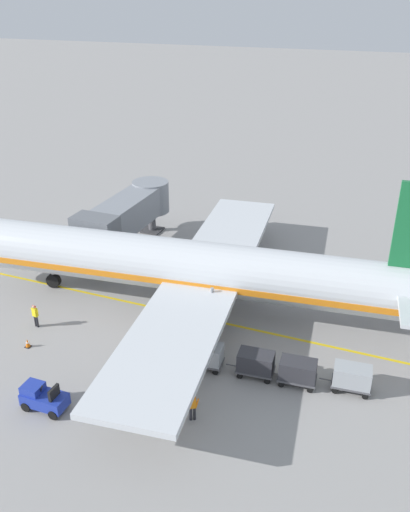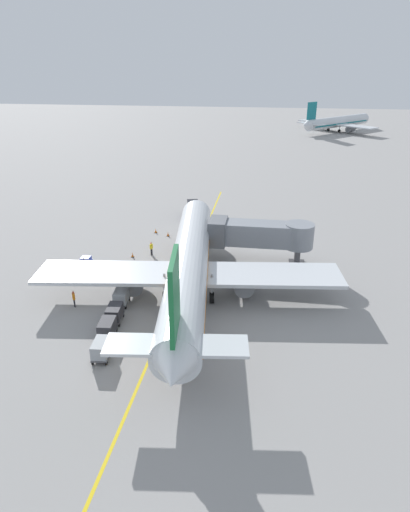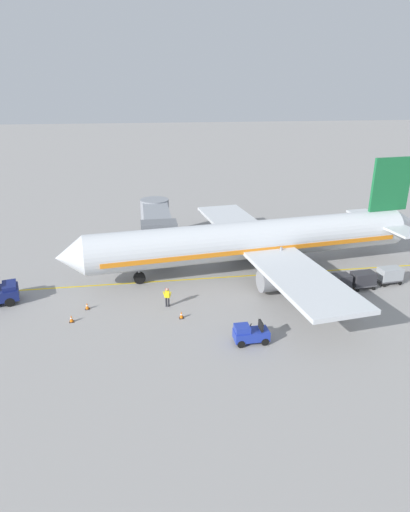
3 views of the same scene
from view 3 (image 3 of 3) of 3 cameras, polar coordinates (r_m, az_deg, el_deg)
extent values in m
plane|color=gray|center=(42.88, 8.22, -2.43)|extent=(400.00, 400.00, 0.00)
cube|color=gold|center=(42.88, 8.22, -2.42)|extent=(0.24, 80.00, 0.01)
cylinder|color=silver|center=(42.41, 6.31, 2.16)|extent=(7.49, 32.21, 3.70)
cube|color=orange|center=(42.56, 6.28, 1.58)|extent=(7.22, 29.68, 0.44)
cone|color=silver|center=(39.63, -17.48, -0.13)|extent=(3.89, 2.82, 3.63)
cone|color=silver|center=(51.22, 24.77, 4.02)|extent=(3.46, 3.15, 3.14)
cube|color=black|center=(39.36, -14.98, 1.01)|extent=(2.89, 1.42, 0.60)
cube|color=silver|center=(42.99, 7.51, 1.46)|extent=(30.41, 8.74, 0.36)
cylinder|color=gray|center=(38.51, 9.48, -3.09)|extent=(2.37, 3.42, 2.00)
cylinder|color=gray|center=(47.95, 4.03, 2.13)|extent=(2.37, 3.42, 2.00)
cube|color=#196B38|center=(48.73, 23.36, 8.69)|extent=(0.84, 4.41, 5.50)
cube|color=silver|center=(49.53, 22.50, 4.14)|extent=(10.24, 3.77, 0.24)
cylinder|color=black|center=(40.82, -8.64, -2.88)|extent=(0.58, 1.15, 1.10)
cylinder|color=gray|center=(40.21, -8.77, -0.86)|extent=(0.24, 0.24, 2.00)
cylinder|color=black|center=(42.21, 9.83, -2.11)|extent=(0.58, 1.15, 1.10)
cylinder|color=gray|center=(41.62, 9.97, -0.15)|extent=(0.24, 0.24, 2.00)
cylinder|color=black|center=(46.07, 7.43, 0.07)|extent=(0.58, 1.15, 1.10)
cylinder|color=gray|center=(45.54, 7.53, 1.89)|extent=(0.24, 0.24, 2.00)
cube|color=gray|center=(46.79, -6.34, 4.26)|extent=(10.20, 2.80, 2.60)
cube|color=slate|center=(42.69, -6.05, 2.59)|extent=(2.00, 3.50, 2.99)
cylinder|color=gray|center=(51.68, -6.63, 5.90)|extent=(3.36, 3.36, 2.86)
cylinder|color=#4C4C51|center=(52.36, -6.52, 3.37)|extent=(0.70, 0.70, 2.19)
cube|color=#38383A|center=(52.68, -6.47, 2.32)|extent=(1.80, 1.80, 0.16)
cube|color=navy|center=(40.27, -24.46, -3.56)|extent=(2.08, 1.52, 0.36)
cylinder|color=black|center=(41.56, -24.38, -4.43)|extent=(0.53, 0.86, 0.80)
cylinder|color=black|center=(39.86, -24.38, -5.52)|extent=(0.53, 0.86, 0.80)
cube|color=#1E339E|center=(31.57, 6.12, -10.29)|extent=(1.25, 2.52, 0.70)
cube|color=#1E339E|center=(31.11, 4.93, -9.53)|extent=(1.04, 1.07, 0.44)
cube|color=black|center=(31.41, 7.39, -9.11)|extent=(0.84, 0.18, 0.64)
cylinder|color=black|center=(31.21, 5.94, -9.30)|extent=(0.09, 0.26, 0.54)
cylinder|color=black|center=(31.11, 4.79, -11.52)|extent=(0.21, 0.56, 0.56)
cylinder|color=black|center=(31.99, 4.30, -10.49)|extent=(0.21, 0.56, 0.56)
cylinder|color=black|center=(31.55, 7.92, -11.15)|extent=(0.21, 0.56, 0.56)
cylinder|color=black|center=(32.42, 7.35, -10.15)|extent=(0.21, 0.56, 0.56)
cube|color=#4C4C51|center=(39.17, 13.25, -4.51)|extent=(1.49, 2.31, 0.12)
cube|color=#999EA3|center=(38.92, 13.32, -3.70)|extent=(1.42, 2.19, 1.10)
cylinder|color=#4C4C51|center=(38.57, 11.31, -4.78)|extent=(0.13, 0.70, 0.07)
cylinder|color=black|center=(38.49, 12.48, -5.32)|extent=(0.15, 0.37, 0.36)
cylinder|color=black|center=(39.37, 11.78, -4.64)|extent=(0.15, 0.37, 0.36)
cylinder|color=black|center=(39.21, 14.66, -5.01)|extent=(0.15, 0.37, 0.36)
cylinder|color=black|center=(40.08, 13.92, -4.35)|extent=(0.15, 0.37, 0.36)
cube|color=#4C4C51|center=(40.68, 17.11, -3.91)|extent=(1.49, 2.31, 0.12)
cube|color=#2D2D33|center=(40.44, 17.20, -3.13)|extent=(1.42, 2.19, 1.10)
cylinder|color=#4C4C51|center=(39.99, 15.31, -4.18)|extent=(0.13, 0.70, 0.07)
cylinder|color=black|center=(39.96, 16.44, -4.69)|extent=(0.15, 0.37, 0.36)
cylinder|color=black|center=(40.81, 15.69, -4.04)|extent=(0.15, 0.37, 0.36)
cylinder|color=black|center=(40.78, 18.46, -4.39)|extent=(0.15, 0.37, 0.36)
cylinder|color=black|center=(41.61, 17.67, -3.77)|extent=(0.15, 0.37, 0.36)
cube|color=#4C4C51|center=(41.93, 20.06, -3.52)|extent=(1.49, 2.31, 0.12)
cube|color=#2D2D33|center=(41.69, 20.16, -2.76)|extent=(1.42, 2.19, 1.10)
cylinder|color=#4C4C51|center=(41.17, 18.37, -3.78)|extent=(0.13, 0.70, 0.07)
cylinder|color=black|center=(41.17, 19.47, -4.27)|extent=(0.15, 0.37, 0.36)
cylinder|color=black|center=(42.00, 18.67, -3.65)|extent=(0.15, 0.37, 0.36)
cylinder|color=black|center=(42.07, 21.36, -3.98)|extent=(0.15, 0.37, 0.36)
cylinder|color=black|center=(42.88, 20.54, -3.38)|extent=(0.15, 0.37, 0.36)
cube|color=#4C4C51|center=(43.87, 23.12, -2.86)|extent=(1.49, 2.31, 0.12)
cube|color=#999EA3|center=(43.64, 23.24, -2.13)|extent=(1.42, 2.19, 1.10)
cylinder|color=#4C4C51|center=(43.04, 21.57, -3.10)|extent=(0.13, 0.70, 0.07)
cylinder|color=black|center=(43.09, 22.62, -3.57)|extent=(0.15, 0.37, 0.36)
cylinder|color=black|center=(43.89, 21.79, -2.99)|extent=(0.15, 0.37, 0.36)
cylinder|color=black|center=(44.06, 24.36, -3.30)|extent=(0.15, 0.37, 0.36)
cylinder|color=black|center=(44.84, 23.52, -2.74)|extent=(0.15, 0.37, 0.36)
cylinder|color=#232328|center=(36.11, 17.48, -7.28)|extent=(0.15, 0.15, 0.85)
cylinder|color=#232328|center=(35.96, 17.30, -7.39)|extent=(0.15, 0.15, 0.85)
cube|color=orange|center=(35.71, 17.52, -6.31)|extent=(0.40, 0.45, 0.60)
cylinder|color=orange|center=(35.92, 17.74, -6.26)|extent=(0.19, 0.24, 0.57)
cylinder|color=orange|center=(35.54, 17.28, -6.51)|extent=(0.19, 0.24, 0.57)
sphere|color=tan|center=(35.52, 17.59, -5.70)|extent=(0.22, 0.22, 0.22)
cube|color=red|center=(35.51, 17.60, -5.67)|extent=(0.20, 0.27, 0.10)
cylinder|color=#232328|center=(36.41, -5.14, -6.05)|extent=(0.15, 0.15, 0.85)
cylinder|color=#232328|center=(36.38, -4.82, -6.07)|extent=(0.15, 0.15, 0.85)
cube|color=yellow|center=(36.06, -5.02, -5.04)|extent=(0.32, 0.42, 0.60)
cylinder|color=yellow|center=(36.12, -5.41, -5.09)|extent=(0.14, 0.24, 0.57)
cylinder|color=yellow|center=(36.05, -4.62, -5.12)|extent=(0.14, 0.24, 0.57)
sphere|color=tan|center=(35.88, -5.04, -4.42)|extent=(0.22, 0.22, 0.22)
cube|color=red|center=(35.87, -5.04, -4.39)|extent=(0.14, 0.28, 0.10)
cube|color=black|center=(35.76, -17.18, -8.29)|extent=(0.36, 0.36, 0.04)
cone|color=orange|center=(35.62, -17.24, -7.87)|extent=(0.30, 0.30, 0.55)
cylinder|color=white|center=(35.61, -17.24, -7.83)|extent=(0.21, 0.21, 0.06)
cube|color=black|center=(37.33, -15.27, -6.75)|extent=(0.36, 0.36, 0.04)
cone|color=orange|center=(37.20, -15.31, -6.35)|extent=(0.30, 0.30, 0.55)
cylinder|color=white|center=(37.18, -15.31, -6.31)|extent=(0.21, 0.21, 0.06)
cube|color=black|center=(34.77, -3.13, -8.16)|extent=(0.36, 0.36, 0.04)
cone|color=orange|center=(34.62, -3.14, -7.74)|extent=(0.30, 0.30, 0.55)
cylinder|color=white|center=(34.61, -3.14, -7.70)|extent=(0.21, 0.21, 0.06)
camera|label=1|loc=(25.46, 66.25, 16.92)|focal=37.41mm
camera|label=2|loc=(68.76, 41.90, 20.39)|focal=31.41mm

